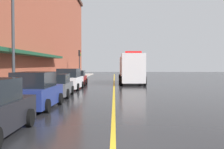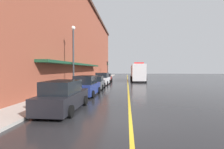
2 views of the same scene
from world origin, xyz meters
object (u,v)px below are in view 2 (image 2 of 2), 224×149
(parked_car_1, at_px, (86,86))
(box_truck, at_px, (138,73))
(parked_car_4, at_px, (107,78))
(parking_meter_0, at_px, (51,89))
(parked_car_0, at_px, (63,97))
(parked_car_3, at_px, (103,79))
(parking_meter_1, at_px, (75,83))
(traffic_light_near, at_px, (107,66))
(parked_car_2, at_px, (96,83))
(street_lamp_left, at_px, (73,51))

(parked_car_1, xyz_separation_m, box_truck, (5.93, 18.41, 0.88))
(parked_car_4, relative_size, parking_meter_0, 3.32)
(parked_car_0, distance_m, parking_meter_0, 2.12)
(parked_car_3, distance_m, parking_meter_0, 14.97)
(box_truck, xyz_separation_m, parking_meter_1, (-7.35, -17.11, -0.68))
(parked_car_4, relative_size, traffic_light_near, 1.03)
(parked_car_1, xyz_separation_m, parking_meter_0, (-1.42, -4.08, 0.21))
(parked_car_1, height_order, traffic_light_near, traffic_light_near)
(parking_meter_1, bearing_deg, traffic_light_near, 89.87)
(parked_car_1, relative_size, parking_meter_0, 3.24)
(box_truck, bearing_deg, parking_meter_1, -23.73)
(parked_car_2, relative_size, parked_car_3, 0.97)
(parked_car_3, xyz_separation_m, box_truck, (6.00, 7.58, 0.87))
(parked_car_2, xyz_separation_m, street_lamp_left, (-1.95, -2.70, 3.65))
(parked_car_2, bearing_deg, parking_meter_1, 159.00)
(parked_car_3, height_order, traffic_light_near, traffic_light_near)
(parked_car_2, height_order, parked_car_4, parked_car_4)
(parked_car_3, height_order, street_lamp_left, street_lamp_left)
(parked_car_1, relative_size, parked_car_2, 1.01)
(parked_car_4, distance_m, street_lamp_left, 14.25)
(parked_car_2, relative_size, traffic_light_near, 0.99)
(traffic_light_near, bearing_deg, parked_car_4, -84.04)
(parked_car_3, distance_m, box_truck, 9.70)
(box_truck, height_order, parking_meter_1, box_truck)
(box_truck, distance_m, traffic_light_near, 12.39)
(parking_meter_0, bearing_deg, traffic_light_near, 89.89)
(parking_meter_0, bearing_deg, parked_car_4, 86.24)
(parked_car_0, relative_size, parked_car_4, 1.04)
(parked_car_2, bearing_deg, parked_car_4, -1.90)
(parked_car_2, relative_size, street_lamp_left, 0.61)
(parking_meter_1, bearing_deg, parked_car_2, 71.00)
(box_truck, bearing_deg, street_lamp_left, -27.08)
(parked_car_2, xyz_separation_m, parking_meter_0, (-1.35, -9.30, 0.31))
(parked_car_4, height_order, box_truck, box_truck)
(parking_meter_0, bearing_deg, box_truck, 71.90)
(box_truck, relative_size, traffic_light_near, 1.93)
(parked_car_4, distance_m, parking_meter_1, 14.93)
(parked_car_4, bearing_deg, parked_car_0, 178.64)
(parked_car_1, bearing_deg, parking_meter_1, 49.05)
(street_lamp_left, bearing_deg, parked_car_1, -51.38)
(parked_car_4, xyz_separation_m, street_lamp_left, (-1.93, -13.65, 3.64))
(parking_meter_0, xyz_separation_m, parking_meter_1, (0.00, 5.38, 0.00))
(parked_car_4, bearing_deg, parking_meter_1, 173.17)
(box_truck, height_order, parking_meter_0, box_truck)
(parking_meter_0, bearing_deg, parked_car_0, -46.01)
(parked_car_4, height_order, traffic_light_near, traffic_light_near)
(parked_car_2, bearing_deg, street_lamp_left, 142.11)
(parked_car_0, height_order, parked_car_1, parked_car_1)
(parked_car_0, relative_size, street_lamp_left, 0.66)
(parked_car_4, relative_size, box_truck, 0.53)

